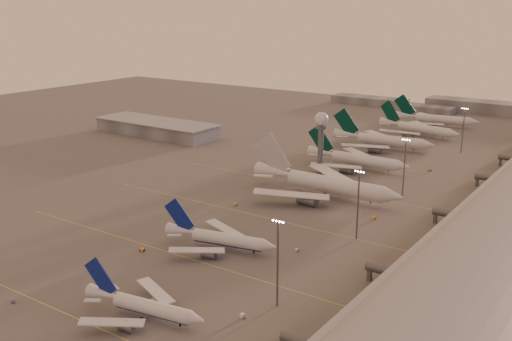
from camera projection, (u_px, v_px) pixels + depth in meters
The scene contains 24 objects.
ground at pixel (125, 256), 192.09m from camera, with size 700.00×700.00×0.00m, color #595757.
taxiway_markings at pixel (295, 223), 220.01m from camera, with size 180.00×185.25×0.02m.
hangar at pixel (157, 128), 367.50m from camera, with size 82.00×27.00×8.50m.
radar_tower at pixel (321, 130), 278.72m from camera, with size 6.40×6.40×31.10m.
mast_a at pixel (278, 258), 156.62m from camera, with size 3.60×0.56×25.00m.
mast_b at pixel (358, 201), 201.82m from camera, with size 3.60×0.56×25.00m.
mast_c at pixel (404, 164), 248.11m from camera, with size 3.60×0.56×25.00m.
mast_d at pixel (463, 128), 320.47m from camera, with size 3.60×0.56×25.00m.
distant_horizon at pixel (450, 106), 447.08m from camera, with size 165.00×37.50×9.00m.
narrowbody_near at pixel (144, 308), 153.12m from camera, with size 36.34×28.81×14.26m.
narrowbody_mid at pixel (220, 240), 196.08m from camera, with size 39.83×31.47×15.74m.
widebody_white at pixel (325, 187), 248.76m from camera, with size 69.14×55.41×24.33m.
greentail_a at pixel (357, 162), 291.66m from camera, with size 54.15×43.76×19.68m.
greentail_b at pixel (383, 142), 331.25m from camera, with size 57.95×46.63×21.05m.
greentail_c at pixel (418, 130), 363.70m from camera, with size 53.80×43.09×19.68m.
greentail_d at pixel (436, 121), 391.95m from camera, with size 54.83×43.95×20.03m.
gsv_truck_a at pixel (14, 300), 161.60m from camera, with size 4.63×4.44×1.91m.
gsv_catering_a at pixel (243, 310), 153.38m from camera, with size 5.65×3.17×4.40m.
gsv_tug_mid at pixel (142, 250), 195.27m from camera, with size 3.31×3.93×0.97m.
gsv_truck_b at pixel (298, 249), 194.78m from camera, with size 4.83×2.12×1.89m.
gsv_truck_c at pixel (236, 203), 238.70m from camera, with size 6.21×3.25×2.38m.
gsv_catering_b at pixel (375, 214), 223.64m from camera, with size 5.80×3.33×4.48m.
gsv_tug_far at pixel (331, 182), 268.28m from camera, with size 2.67×4.07×1.10m.
gsv_tug_hangar at pixel (430, 170), 288.41m from camera, with size 3.21×2.01×0.89m.
Camera 1 is at (135.55, -122.13, 78.27)m, focal length 42.00 mm.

